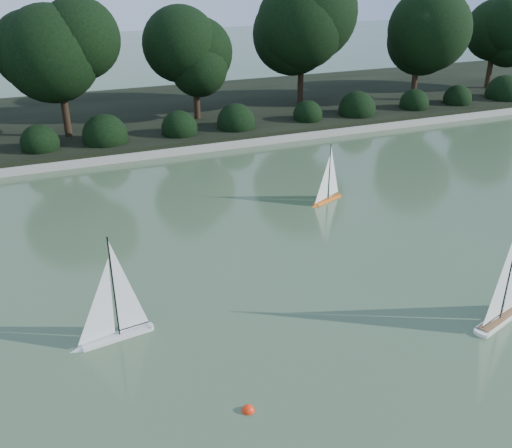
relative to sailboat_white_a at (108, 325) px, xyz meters
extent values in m
plane|color=#33462A|center=(3.54, -1.08, -0.26)|extent=(80.00, 80.00, 0.00)
cube|color=gray|center=(3.54, 7.92, -0.17)|extent=(40.00, 0.35, 0.18)
cube|color=black|center=(3.54, 11.92, -0.11)|extent=(40.00, 8.00, 0.30)
cylinder|color=black|center=(0.54, 9.82, 0.57)|extent=(0.20, 0.20, 1.66)
sphere|color=black|center=(0.54, 9.82, 2.59)|extent=(2.66, 2.66, 2.66)
cylinder|color=black|center=(4.54, 10.32, 0.37)|extent=(0.20, 0.20, 1.26)
sphere|color=black|center=(4.54, 10.32, 1.94)|extent=(2.10, 2.10, 2.10)
cylinder|color=black|center=(8.54, 11.02, 0.60)|extent=(0.20, 0.20, 1.73)
sphere|color=black|center=(8.54, 11.02, 2.73)|extent=(2.80, 2.80, 2.80)
cylinder|color=black|center=(12.54, 9.92, 0.48)|extent=(0.20, 0.20, 1.48)
sphere|color=black|center=(12.54, 9.92, 2.35)|extent=(2.52, 2.52, 2.52)
cylinder|color=black|center=(16.54, 10.52, 0.44)|extent=(0.20, 0.20, 1.40)
sphere|color=black|center=(16.54, 10.52, 2.15)|extent=(2.24, 2.24, 2.24)
sphere|color=black|center=(-0.46, 8.82, 0.19)|extent=(1.10, 1.10, 1.10)
sphere|color=black|center=(1.54, 8.82, 0.19)|extent=(1.10, 1.10, 1.10)
sphere|color=black|center=(3.54, 8.82, 0.19)|extent=(1.10, 1.10, 1.10)
sphere|color=black|center=(5.54, 8.82, 0.19)|extent=(1.10, 1.10, 1.10)
sphere|color=black|center=(7.54, 8.82, 0.19)|extent=(1.10, 1.10, 1.10)
sphere|color=black|center=(9.54, 8.82, 0.19)|extent=(1.10, 1.10, 1.10)
sphere|color=black|center=(11.54, 8.82, 0.19)|extent=(1.10, 1.10, 1.10)
sphere|color=black|center=(13.54, 8.82, 0.19)|extent=(1.10, 1.10, 1.10)
sphere|color=black|center=(15.54, 8.82, 0.19)|extent=(1.10, 1.10, 1.10)
cube|color=silver|center=(0.09, 0.01, -0.21)|extent=(1.00, 0.33, 0.10)
cone|color=silver|center=(-0.47, -0.07, -0.21)|extent=(0.22, 0.22, 0.20)
cylinder|color=silver|center=(0.58, 0.08, -0.21)|extent=(0.13, 0.13, 0.10)
cylinder|color=black|center=(0.14, 0.02, 0.60)|extent=(0.02, 0.02, 1.52)
cylinder|color=black|center=(0.35, 0.05, -0.10)|extent=(0.45, 0.08, 0.02)
cube|color=white|center=(5.45, -1.75, -0.20)|extent=(1.15, 0.56, 0.11)
cylinder|color=white|center=(4.91, -1.92, -0.20)|extent=(0.17, 0.17, 0.11)
cube|color=olive|center=(5.45, -1.75, -0.14)|extent=(1.05, 0.48, 0.01)
cylinder|color=black|center=(5.39, -1.76, 0.73)|extent=(0.03, 0.03, 1.76)
cylinder|color=black|center=(5.15, -1.84, -0.08)|extent=(0.50, 0.18, 0.02)
cube|color=orange|center=(5.34, 3.33, -0.22)|extent=(0.81, 0.48, 0.08)
cone|color=orange|center=(4.91, 3.14, -0.22)|extent=(0.21, 0.21, 0.16)
cylinder|color=orange|center=(5.72, 3.49, -0.22)|extent=(0.13, 0.13, 0.08)
cylinder|color=black|center=(5.38, 3.34, 0.45)|extent=(0.02, 0.02, 1.26)
cylinder|color=black|center=(5.55, 3.42, -0.13)|extent=(0.35, 0.16, 0.01)
sphere|color=#FB2C0D|center=(1.27, -2.04, -0.26)|extent=(0.15, 0.15, 0.15)
camera|label=1|loc=(-0.66, -6.87, 4.59)|focal=40.00mm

